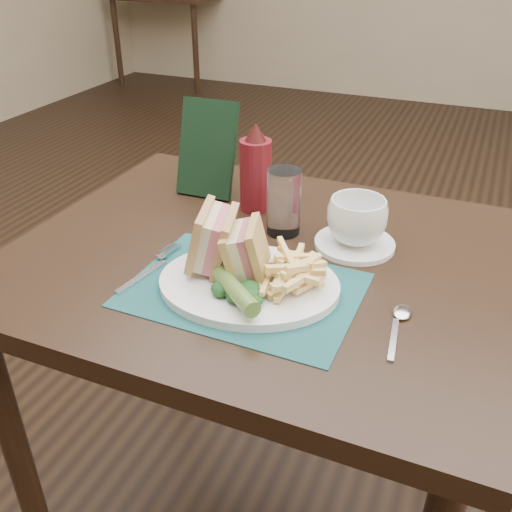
{
  "coord_description": "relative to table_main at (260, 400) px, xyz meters",
  "views": [
    {
      "loc": [
        0.35,
        -1.35,
        1.28
      ],
      "look_at": [
        0.03,
        -0.59,
        0.8
      ],
      "focal_mm": 40.0,
      "sensor_mm": 36.0,
      "label": 1
    }
  ],
  "objects": [
    {
      "name": "sandwich_half_b",
      "position": [
        -0.0,
        -0.12,
        0.44
      ],
      "size": [
        0.1,
        0.11,
        0.1
      ],
      "primitive_type": null,
      "rotation": [
        0.0,
        -0.24,
        0.28
      ],
      "color": "tan",
      "rests_on": "plate"
    },
    {
      "name": "check_presenter",
      "position": [
        -0.21,
        0.2,
        0.48
      ],
      "size": [
        0.13,
        0.08,
        0.2
      ],
      "primitive_type": "cube",
      "rotation": [
        -0.31,
        0.0,
        0.03
      ],
      "color": "black",
      "rests_on": "table_main"
    },
    {
      "name": "drinking_glass",
      "position": [
        0.01,
        0.09,
        0.44
      ],
      "size": [
        0.08,
        0.08,
        0.13
      ],
      "primitive_type": "cylinder",
      "rotation": [
        0.0,
        0.0,
        0.19
      ],
      "color": "white",
      "rests_on": "table_main"
    },
    {
      "name": "wall_back",
      "position": [
        0.0,
        4.0,
        -0.38
      ],
      "size": [
        6.0,
        0.0,
        6.0
      ],
      "primitive_type": "plane",
      "rotation": [
        1.57,
        0.0,
        0.0
      ],
      "color": "tan",
      "rests_on": "ground"
    },
    {
      "name": "floor",
      "position": [
        0.0,
        0.5,
        -0.38
      ],
      "size": [
        7.0,
        7.0,
        0.0
      ],
      "primitive_type": "plane",
      "color": "black",
      "rests_on": "ground"
    },
    {
      "name": "pickle_spear",
      "position": [
        0.04,
        -0.19,
        0.41
      ],
      "size": [
        0.11,
        0.1,
        0.03
      ],
      "primitive_type": "cylinder",
      "rotation": [
        1.54,
        0.0,
        0.86
      ],
      "color": "#4D6D29",
      "rests_on": "plate"
    },
    {
      "name": "placemat",
      "position": [
        0.02,
        -0.13,
        0.38
      ],
      "size": [
        0.38,
        0.27,
        0.0
      ],
      "primitive_type": "cube",
      "rotation": [
        0.0,
        0.0,
        -0.01
      ],
      "color": "#174B4B",
      "rests_on": "table_main"
    },
    {
      "name": "table_main",
      "position": [
        0.0,
        0.0,
        0.0
      ],
      "size": [
        0.9,
        0.75,
        0.75
      ],
      "primitive_type": null,
      "color": "black",
      "rests_on": "ground"
    },
    {
      "name": "sandwich_half_a",
      "position": [
        -0.06,
        -0.11,
        0.45
      ],
      "size": [
        0.1,
        0.13,
        0.11
      ],
      "primitive_type": null,
      "rotation": [
        0.0,
        0.24,
        0.27
      ],
      "color": "tan",
      "rests_on": "plate"
    },
    {
      "name": "fork",
      "position": [
        -0.15,
        -0.14,
        0.38
      ],
      "size": [
        0.06,
        0.17,
        0.01
      ],
      "primitive_type": null,
      "rotation": [
        0.0,
        0.0,
        -0.17
      ],
      "color": "silver",
      "rests_on": "placemat"
    },
    {
      "name": "coffee_cup",
      "position": [
        0.16,
        0.09,
        0.43
      ],
      "size": [
        0.14,
        0.14,
        0.09
      ],
      "primitive_type": "imported",
      "rotation": [
        0.0,
        0.0,
        0.29
      ],
      "color": "white",
      "rests_on": "saucer"
    },
    {
      "name": "plate",
      "position": [
        0.03,
        -0.12,
        0.38
      ],
      "size": [
        0.34,
        0.29,
        0.01
      ],
      "primitive_type": null,
      "rotation": [
        0.0,
        0.0,
        0.2
      ],
      "color": "white",
      "rests_on": "placemat"
    },
    {
      "name": "saucer",
      "position": [
        0.16,
        0.09,
        0.38
      ],
      "size": [
        0.15,
        0.15,
        0.01
      ],
      "primitive_type": "cylinder",
      "rotation": [
        0.0,
        0.0,
        0.0
      ],
      "color": "white",
      "rests_on": "table_main"
    },
    {
      "name": "spoon",
      "position": [
        0.28,
        -0.14,
        0.38
      ],
      "size": [
        0.05,
        0.15,
        0.01
      ],
      "primitive_type": null,
      "rotation": [
        0.0,
        0.0,
        0.11
      ],
      "color": "silver",
      "rests_on": "table_main"
    },
    {
      "name": "ketchup_bottle",
      "position": [
        -0.08,
        0.16,
        0.47
      ],
      "size": [
        0.08,
        0.08,
        0.19
      ],
      "primitive_type": null,
      "rotation": [
        0.0,
        0.0,
        0.32
      ],
      "color": "#5B0F16",
      "rests_on": "table_main"
    },
    {
      "name": "table_bg_left",
      "position": [
        -2.45,
        3.86,
        0.0
      ],
      "size": [
        0.9,
        0.75,
        0.75
      ],
      "primitive_type": null,
      "color": "black",
      "rests_on": "ground"
    },
    {
      "name": "kale_garnish",
      "position": [
        0.04,
        -0.18,
        0.41
      ],
      "size": [
        0.11,
        0.08,
        0.03
      ],
      "primitive_type": null,
      "color": "#153918",
      "rests_on": "plate"
    },
    {
      "name": "fries_pile",
      "position": [
        0.1,
        -0.1,
        0.42
      ],
      "size": [
        0.18,
        0.2,
        0.06
      ],
      "primitive_type": null,
      "color": "#F3CF79",
      "rests_on": "plate"
    }
  ]
}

